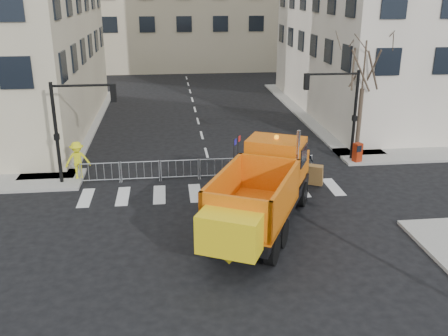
{
  "coord_description": "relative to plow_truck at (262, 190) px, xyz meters",
  "views": [
    {
      "loc": [
        -2.33,
        -17.76,
        9.73
      ],
      "look_at": [
        0.02,
        2.5,
        2.37
      ],
      "focal_mm": 40.0,
      "sensor_mm": 36.0,
      "label": 1
    }
  ],
  "objects": [
    {
      "name": "worker",
      "position": [
        -8.62,
        6.85,
        -0.67
      ],
      "size": [
        1.42,
        0.98,
        2.02
      ],
      "primitive_type": "imported",
      "rotation": [
        0.0,
        0.0,
        0.18
      ],
      "color": "yellow",
      "rests_on": "sidewalk_back"
    },
    {
      "name": "cop_c",
      "position": [
        3.25,
        5.26,
        -0.8
      ],
      "size": [
        1.31,
        0.98,
        2.06
      ],
      "primitive_type": "imported",
      "rotation": [
        0.0,
        0.0,
        3.59
      ],
      "color": "black",
      "rests_on": "ground"
    },
    {
      "name": "traffic_light_left",
      "position": [
        -9.44,
        6.37,
        0.87
      ],
      "size": [
        0.18,
        0.18,
        5.4
      ],
      "primitive_type": "cylinder",
      "color": "black",
      "rests_on": "ground"
    },
    {
      "name": "traffic_light_right",
      "position": [
        7.06,
        8.37,
        0.87
      ],
      "size": [
        0.18,
        0.18,
        5.4
      ],
      "primitive_type": "cylinder",
      "color": "black",
      "rests_on": "ground"
    },
    {
      "name": "cop_b",
      "position": [
        2.18,
        5.03,
        -0.91
      ],
      "size": [
        1.13,
        1.07,
        1.84
      ],
      "primitive_type": "imported",
      "rotation": [
        0.0,
        0.0,
        2.56
      ],
      "color": "black",
      "rests_on": "ground"
    },
    {
      "name": "cop_a",
      "position": [
        2.95,
        4.33,
        -0.85
      ],
      "size": [
        0.8,
        0.63,
        1.96
      ],
      "primitive_type": "imported",
      "rotation": [
        0.0,
        0.0,
        3.38
      ],
      "color": "black",
      "rests_on": "ground"
    },
    {
      "name": "plow_truck",
      "position": [
        0.0,
        0.0,
        0.0
      ],
      "size": [
        7.19,
        10.75,
        4.11
      ],
      "rotation": [
        0.0,
        0.0,
        1.12
      ],
      "color": "black",
      "rests_on": "ground"
    },
    {
      "name": "crowd_barriers",
      "position": [
        -2.19,
        6.47,
        -1.28
      ],
      "size": [
        12.6,
        0.6,
        1.1
      ],
      "primitive_type": null,
      "color": "#9EA0A5",
      "rests_on": "ground"
    },
    {
      "name": "sidewalk_back",
      "position": [
        -1.44,
        7.37,
        -1.75
      ],
      "size": [
        64.0,
        5.0,
        0.15
      ],
      "primitive_type": "cube",
      "color": "gray",
      "rests_on": "ground"
    },
    {
      "name": "ground",
      "position": [
        -1.44,
        -1.13,
        -1.83
      ],
      "size": [
        120.0,
        120.0,
        0.0
      ],
      "primitive_type": "plane",
      "color": "black",
      "rests_on": "ground"
    },
    {
      "name": "newspaper_box",
      "position": [
        7.19,
        7.78,
        -1.13
      ],
      "size": [
        0.57,
        0.54,
        1.1
      ],
      "primitive_type": "cube",
      "rotation": [
        0.0,
        0.0,
        0.37
      ],
      "color": "maroon",
      "rests_on": "sidewalk_back"
    },
    {
      "name": "street_tree",
      "position": [
        7.76,
        9.37,
        1.92
      ],
      "size": [
        3.0,
        3.0,
        7.5
      ],
      "primitive_type": null,
      "color": "#382B21",
      "rests_on": "ground"
    }
  ]
}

